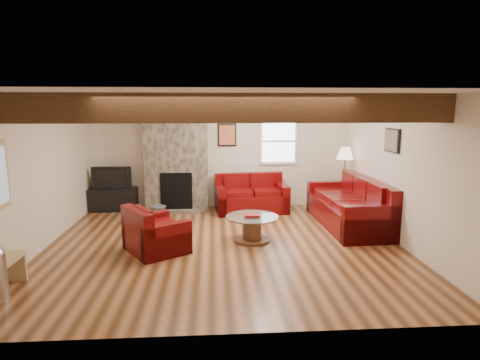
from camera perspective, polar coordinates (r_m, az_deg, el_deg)
The scene contains 15 objects.
room at distance 6.64m, azimuth -2.32°, elevation 1.00°, with size 8.00×8.00×8.00m.
oak_beam at distance 5.31m, azimuth -2.03°, elevation 10.18°, with size 6.00×0.36×0.38m, color #321C0F.
chimney_breast at distance 9.15m, azimuth -9.02°, elevation 3.23°, with size 1.40×0.67×2.50m.
back_window at distance 9.42m, azimuth 5.49°, elevation 5.53°, with size 0.90×0.08×1.10m, color white, non-canonical shape.
ceiling_dome at distance 7.53m, azimuth 4.42°, elevation 11.16°, with size 0.40×0.40×0.18m, color white, non-canonical shape.
artwork_back at distance 9.29m, azimuth -1.86°, elevation 6.43°, with size 0.42×0.06×0.52m, color black, non-canonical shape.
artwork_right at distance 7.56m, azimuth 20.74°, elevation 5.29°, with size 0.06×0.55×0.42m, color black, non-canonical shape.
sofa_three at distance 8.22m, azimuth 15.11°, elevation -3.09°, with size 2.44×1.02×0.94m, color #410407, non-canonical shape.
loveseat at distance 9.02m, azimuth 1.60°, elevation -1.89°, with size 1.58×0.91×0.84m, color #410407, non-canonical shape.
armchair_red at distance 6.70m, azimuth -11.84°, elevation -6.82°, with size 0.92×0.81×0.75m, color #410407, non-canonical shape.
coffee_table at distance 7.08m, azimuth 1.72°, elevation -6.93°, with size 0.92×0.92×0.48m.
tv_cabinet at distance 9.59m, azimuth -17.51°, elevation -2.62°, with size 1.04×0.42×0.52m, color black.
television at distance 9.49m, azimuth -17.68°, elevation 0.40°, with size 0.88×0.11×0.50m, color black.
floor_lamp at distance 9.17m, azimuth 14.70°, elevation 3.20°, with size 0.37×0.37×1.46m.
coal_bucket at distance 8.54m, azimuth -11.48°, elevation -4.61°, with size 0.33×0.33×0.31m, color slate, non-canonical shape.
Camera 1 is at (-0.17, -6.55, 2.31)m, focal length 30.00 mm.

